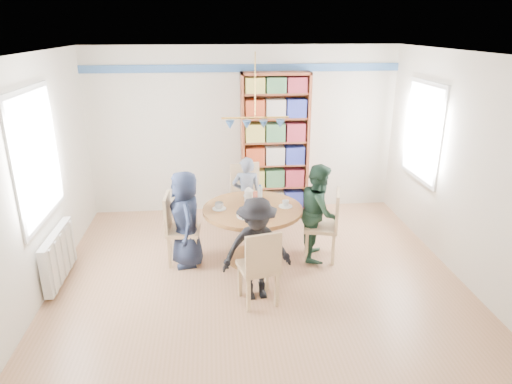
{
  "coord_description": "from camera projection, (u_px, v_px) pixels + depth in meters",
  "views": [
    {
      "loc": [
        -0.51,
        -4.84,
        2.98
      ],
      "look_at": [
        0.0,
        0.4,
        1.05
      ],
      "focal_mm": 32.0,
      "sensor_mm": 36.0,
      "label": 1
    }
  ],
  "objects": [
    {
      "name": "ground",
      "position": [
        259.0,
        283.0,
        5.59
      ],
      "size": [
        5.0,
        5.0,
        0.0
      ],
      "primitive_type": "plane",
      "color": "tan"
    },
    {
      "name": "room_shell",
      "position": [
        232.0,
        136.0,
        5.81
      ],
      "size": [
        5.0,
        5.0,
        5.0
      ],
      "color": "white",
      "rests_on": "ground"
    },
    {
      "name": "radiator",
      "position": [
        59.0,
        256.0,
        5.53
      ],
      "size": [
        0.12,
        1.0,
        0.6
      ],
      "color": "silver",
      "rests_on": "ground"
    },
    {
      "name": "dining_table",
      "position": [
        253.0,
        221.0,
        5.98
      ],
      "size": [
        1.3,
        1.3,
        0.75
      ],
      "color": "olive",
      "rests_on": "ground"
    },
    {
      "name": "chair_left",
      "position": [
        177.0,
        226.0,
        5.94
      ],
      "size": [
        0.44,
        0.44,
        0.95
      ],
      "color": "tan",
      "rests_on": "ground"
    },
    {
      "name": "chair_right",
      "position": [
        328.0,
        222.0,
        6.02
      ],
      "size": [
        0.52,
        0.52,
        0.96
      ],
      "color": "tan",
      "rests_on": "ground"
    },
    {
      "name": "chair_far",
      "position": [
        247.0,
        194.0,
        6.92
      ],
      "size": [
        0.54,
        0.54,
        1.02
      ],
      "color": "tan",
      "rests_on": "ground"
    },
    {
      "name": "chair_near",
      "position": [
        260.0,
        265.0,
        5.0
      ],
      "size": [
        0.49,
        0.49,
        0.92
      ],
      "color": "tan",
      "rests_on": "ground"
    },
    {
      "name": "person_left",
      "position": [
        186.0,
        219.0,
        5.85
      ],
      "size": [
        0.53,
        0.7,
        1.28
      ],
      "primitive_type": "imported",
      "rotation": [
        0.0,
        0.0,
        -1.35
      ],
      "color": "#171D32",
      "rests_on": "ground"
    },
    {
      "name": "person_right",
      "position": [
        319.0,
        212.0,
        6.05
      ],
      "size": [
        0.62,
        0.72,
        1.3
      ],
      "primitive_type": "imported",
      "rotation": [
        0.0,
        0.0,
        1.36
      ],
      "color": "#183022",
      "rests_on": "ground"
    },
    {
      "name": "person_far",
      "position": [
        247.0,
        195.0,
        6.8
      ],
      "size": [
        0.45,
        0.32,
        1.19
      ],
      "primitive_type": "imported",
      "rotation": [
        0.0,
        0.0,
        3.06
      ],
      "color": "gray",
      "rests_on": "ground"
    },
    {
      "name": "person_near",
      "position": [
        257.0,
        249.0,
        5.12
      ],
      "size": [
        0.84,
        0.54,
        1.23
      ],
      "primitive_type": "imported",
      "rotation": [
        0.0,
        0.0,
        0.12
      ],
      "color": "black",
      "rests_on": "ground"
    },
    {
      "name": "bookshelf",
      "position": [
        275.0,
        145.0,
        7.43
      ],
      "size": [
        1.1,
        0.33,
        2.3
      ],
      "color": "maroon",
      "rests_on": "ground"
    },
    {
      "name": "tableware",
      "position": [
        251.0,
        203.0,
        5.92
      ],
      "size": [
        1.05,
        1.05,
        0.27
      ],
      "color": "white",
      "rests_on": "dining_table"
    }
  ]
}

